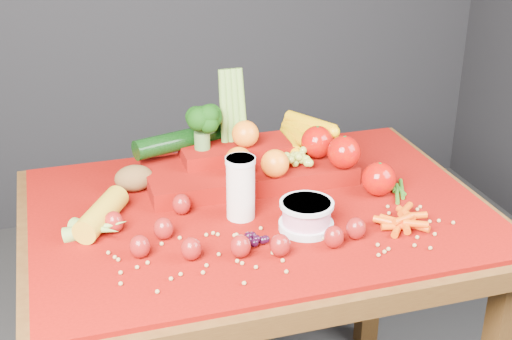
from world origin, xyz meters
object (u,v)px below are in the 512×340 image
object	(u,v)px
produce_mound	(260,157)
yogurt_bowl	(306,215)
milk_glass	(241,186)
table	(258,246)

from	to	relation	value
produce_mound	yogurt_bowl	bearing A→B (deg)	-85.63
milk_glass	produce_mound	xyz separation A→B (m)	(0.10, 0.19, -0.02)
table	milk_glass	distance (m)	0.20
table	produce_mound	world-z (taller)	produce_mound
milk_glass	produce_mound	size ratio (longest dim) A/B	0.25
yogurt_bowl	produce_mound	distance (m)	0.28
milk_glass	yogurt_bowl	size ratio (longest dim) A/B	1.21
milk_glass	yogurt_bowl	distance (m)	0.16
milk_glass	yogurt_bowl	xyz separation A→B (m)	(0.12, -0.10, -0.04)
produce_mound	milk_glass	bearing A→B (deg)	-118.90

